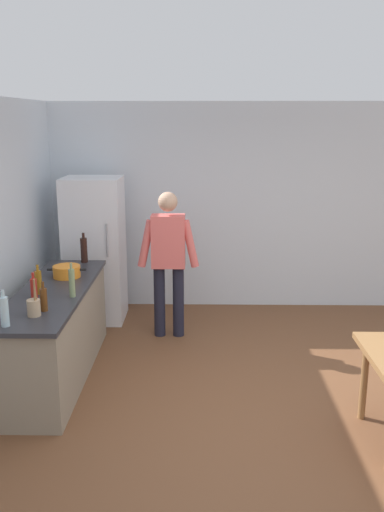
# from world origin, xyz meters

# --- Properties ---
(ground_plane) EXTENTS (14.00, 14.00, 0.00)m
(ground_plane) POSITION_xyz_m (0.00, 0.00, 0.00)
(ground_plane) COLOR brown
(wall_back) EXTENTS (6.40, 0.12, 2.70)m
(wall_back) POSITION_xyz_m (0.00, 3.00, 1.35)
(wall_back) COLOR silver
(wall_back) RESTS_ON ground_plane
(kitchen_counter) EXTENTS (0.64, 2.20, 0.90)m
(kitchen_counter) POSITION_xyz_m (-2.00, 0.80, 0.45)
(kitchen_counter) COLOR gray
(kitchen_counter) RESTS_ON ground_plane
(refrigerator) EXTENTS (0.70, 0.67, 1.80)m
(refrigerator) POSITION_xyz_m (-1.90, 2.40, 0.90)
(refrigerator) COLOR white
(refrigerator) RESTS_ON ground_plane
(person) EXTENTS (0.70, 0.22, 1.70)m
(person) POSITION_xyz_m (-0.95, 1.85, 0.98)
(person) COLOR #1E1E2D
(person) RESTS_ON ground_plane
(cooking_pot) EXTENTS (0.40, 0.28, 0.12)m
(cooking_pot) POSITION_xyz_m (-1.96, 1.22, 0.96)
(cooking_pot) COLOR orange
(cooking_pot) RESTS_ON kitchen_counter
(utensil_jar) EXTENTS (0.11, 0.11, 0.32)m
(utensil_jar) POSITION_xyz_m (-1.96, 0.09, 0.98)
(utensil_jar) COLOR tan
(utensil_jar) RESTS_ON kitchen_counter
(bottle_wine_dark) EXTENTS (0.08, 0.08, 0.34)m
(bottle_wine_dark) POSITION_xyz_m (-1.91, 1.81, 1.05)
(bottle_wine_dark) COLOR black
(bottle_wine_dark) RESTS_ON kitchen_counter
(bottle_sauce_red) EXTENTS (0.06, 0.06, 0.24)m
(bottle_sauce_red) POSITION_xyz_m (-2.10, 0.55, 1.00)
(bottle_sauce_red) COLOR #B22319
(bottle_sauce_red) RESTS_ON kitchen_counter
(bottle_beer_brown) EXTENTS (0.06, 0.06, 0.26)m
(bottle_beer_brown) POSITION_xyz_m (-1.91, 0.20, 1.01)
(bottle_beer_brown) COLOR #5B3314
(bottle_beer_brown) RESTS_ON kitchen_counter
(bottle_vinegar_tall) EXTENTS (0.06, 0.06, 0.32)m
(bottle_vinegar_tall) POSITION_xyz_m (-1.76, 0.59, 1.04)
(bottle_vinegar_tall) COLOR gray
(bottle_vinegar_tall) RESTS_ON kitchen_counter
(bottle_water_clear) EXTENTS (0.07, 0.07, 0.30)m
(bottle_water_clear) POSITION_xyz_m (-2.12, -0.15, 1.03)
(bottle_water_clear) COLOR silver
(bottle_water_clear) RESTS_ON kitchen_counter
(bottle_oil_amber) EXTENTS (0.06, 0.06, 0.28)m
(bottle_oil_amber) POSITION_xyz_m (-2.09, 0.66, 1.02)
(bottle_oil_amber) COLOR #996619
(bottle_oil_amber) RESTS_ON kitchen_counter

